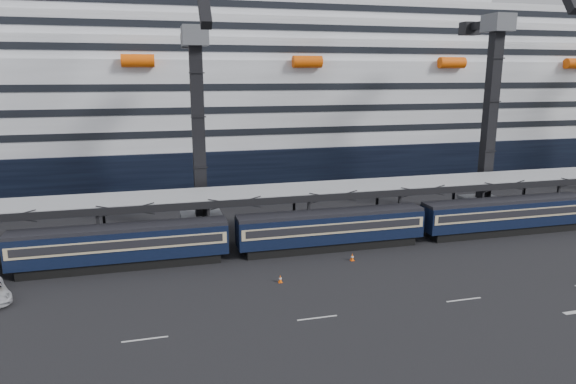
% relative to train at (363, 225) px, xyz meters
% --- Properties ---
extents(ground, '(260.00, 260.00, 0.00)m').
position_rel_train_xyz_m(ground, '(4.65, -10.00, -2.20)').
color(ground, black).
rests_on(ground, ground).
extents(train, '(133.05, 3.00, 4.05)m').
position_rel_train_xyz_m(train, '(0.00, 0.00, 0.00)').
color(train, black).
rests_on(train, ground).
extents(canopy, '(130.00, 6.25, 5.53)m').
position_rel_train_xyz_m(canopy, '(4.65, 4.00, 3.05)').
color(canopy, '#96999E').
rests_on(canopy, ground).
extents(cruise_ship, '(214.09, 28.84, 34.00)m').
position_rel_train_xyz_m(cruise_ship, '(3.57, 35.99, 10.14)').
color(cruise_ship, black).
rests_on(cruise_ship, ground).
extents(crane_dark_near, '(4.50, 17.75, 35.08)m').
position_rel_train_xyz_m(crane_dark_near, '(-15.35, 8.59, 9.73)').
color(crane_dark_near, '#4A4D51').
rests_on(crane_dark_near, ground).
extents(crane_dark_mid, '(4.50, 18.24, 39.64)m').
position_rel_train_xyz_m(crane_dark_mid, '(19.65, 7.59, 11.16)').
color(crane_dark_mid, '#4A4D51').
rests_on(crane_dark_mid, ground).
extents(traffic_cone_c, '(0.34, 0.34, 0.68)m').
position_rel_train_xyz_m(traffic_cone_c, '(-10.36, -7.02, -1.87)').
color(traffic_cone_c, '#FF5808').
rests_on(traffic_cone_c, ground).
extents(traffic_cone_d, '(0.36, 0.36, 0.72)m').
position_rel_train_xyz_m(traffic_cone_d, '(-2.54, -3.69, -1.84)').
color(traffic_cone_d, '#FF5808').
rests_on(traffic_cone_d, ground).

